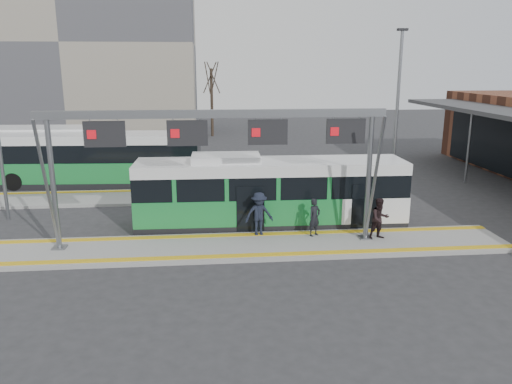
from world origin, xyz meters
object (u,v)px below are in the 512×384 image
at_px(passenger_c, 259,214).
at_px(gantry, 219,138).
at_px(hero_bus, 270,193).
at_px(passenger_a, 315,217).
at_px(passenger_b, 380,219).

bearing_deg(passenger_c, gantry, -161.79).
relative_size(gantry, passenger_c, 7.21).
relative_size(hero_bus, passenger_a, 7.55).
distance_m(gantry, passenger_a, 5.15).
distance_m(gantry, hero_bus, 4.44).
relative_size(gantry, hero_bus, 1.11).
bearing_deg(passenger_b, gantry, 165.87).
distance_m(hero_bus, passenger_b, 4.90).
relative_size(gantry, passenger_b, 7.74).
xyz_separation_m(gantry, passenger_b, (6.37, -0.06, -3.31)).
bearing_deg(passenger_b, passenger_c, 155.66).
height_order(gantry, passenger_a, gantry).
bearing_deg(hero_bus, gantry, -130.17).
xyz_separation_m(passenger_a, passenger_c, (-2.25, 0.27, 0.12)).
bearing_deg(passenger_c, passenger_a, -16.54).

